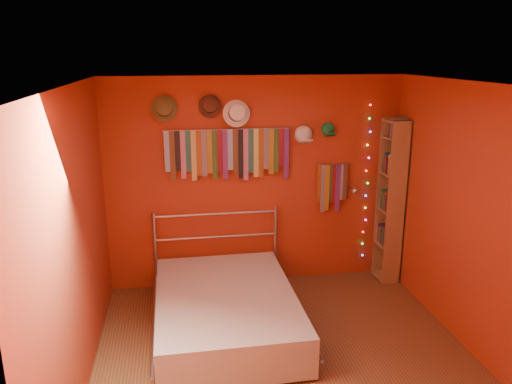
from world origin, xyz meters
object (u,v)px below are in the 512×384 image
tie_rack (228,152)px  bookshelf (394,201)px  reading_lamp (354,190)px  bed (226,310)px

tie_rack → bookshelf: 2.09m
reading_lamp → bookshelf: size_ratio=0.14×
tie_rack → reading_lamp: bearing=-5.9°
reading_lamp → bed: bearing=-151.2°
reading_lamp → bed: (-1.63, -0.90, -0.94)m
reading_lamp → bookshelf: (0.52, -0.00, -0.15)m
tie_rack → bookshelf: (1.99, -0.15, -0.63)m
bed → bookshelf: bearing=22.1°
bed → reading_lamp: bearing=28.3°
reading_lamp → bookshelf: bookshelf is taller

